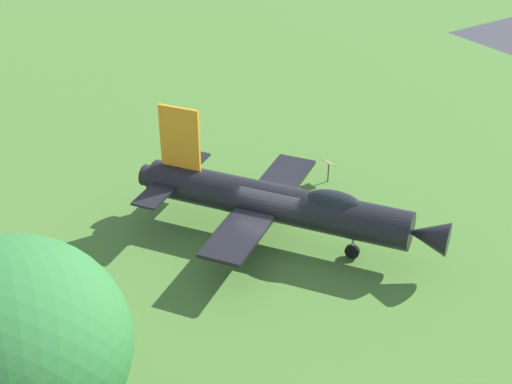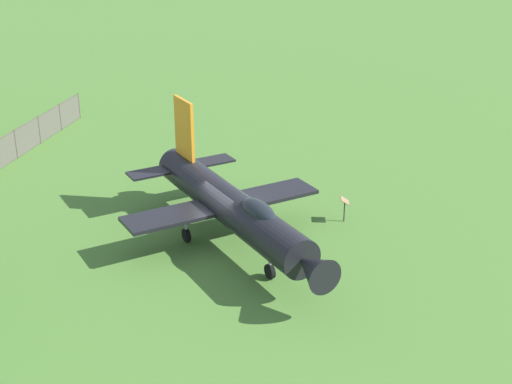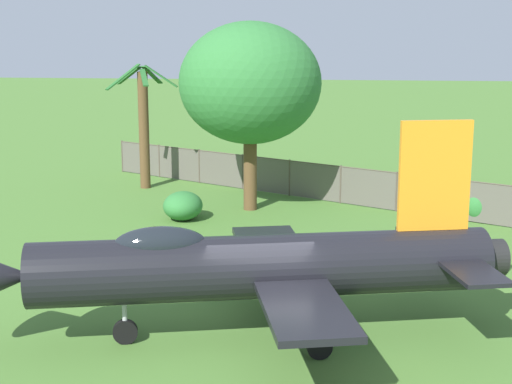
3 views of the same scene
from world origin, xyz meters
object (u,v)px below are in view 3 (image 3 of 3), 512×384
display_jet (248,265)px  shade_tree (250,84)px  palm_tree (144,125)px  shrub_by_tree (479,206)px  shrub_near_fence (183,206)px

display_jet → shade_tree: bearing=-97.3°
palm_tree → shrub_by_tree: 15.78m
display_jet → shrub_by_tree: display_jet is taller
display_jet → palm_tree: bearing=-81.9°
palm_tree → shrub_by_tree: bearing=-18.4°
shrub_by_tree → shade_tree: bearing=173.9°
palm_tree → shrub_near_fence: 7.20m
shrub_near_fence → shrub_by_tree: 11.77m
display_jet → palm_tree: size_ratio=2.21×
shade_tree → display_jet: bearing=-83.4°
display_jet → shrub_near_fence: (-4.05, 11.65, -1.29)m
shrub_by_tree → display_jet: bearing=-121.0°
shrub_near_fence → shrub_by_tree: shrub_by_tree is taller
shrub_near_fence → palm_tree: bearing=117.1°
display_jet → shrub_near_fence: display_jet is taller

